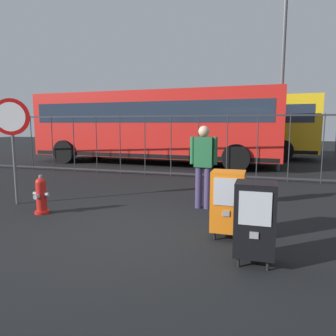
% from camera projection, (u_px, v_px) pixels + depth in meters
% --- Properties ---
extents(ground_plane, '(60.00, 60.00, 0.00)m').
position_uv_depth(ground_plane, '(127.00, 235.00, 4.93)').
color(ground_plane, black).
extents(fire_hydrant, '(0.33, 0.32, 0.75)m').
position_uv_depth(fire_hydrant, '(41.00, 195.00, 6.07)').
color(fire_hydrant, red).
rests_on(fire_hydrant, ground_plane).
extents(newspaper_box_primary, '(0.48, 0.42, 1.02)m').
position_uv_depth(newspaper_box_primary, '(255.00, 219.00, 3.84)').
color(newspaper_box_primary, black).
rests_on(newspaper_box_primary, ground_plane).
extents(newspaper_box_secondary, '(0.48, 0.42, 1.02)m').
position_uv_depth(newspaper_box_secondary, '(228.00, 201.00, 4.73)').
color(newspaper_box_secondary, black).
rests_on(newspaper_box_secondary, ground_plane).
extents(stop_sign, '(0.71, 0.31, 2.23)m').
position_uv_depth(stop_sign, '(12.00, 129.00, 6.62)').
color(stop_sign, '#4C4F54').
rests_on(stop_sign, ground_plane).
extents(pedestrian, '(0.55, 0.22, 1.67)m').
position_uv_depth(pedestrian, '(203.00, 162.00, 6.37)').
color(pedestrian, '#382D51').
rests_on(pedestrian, ground_plane).
extents(fence_barrier, '(18.03, 0.04, 2.00)m').
position_uv_depth(fence_barrier, '(198.00, 146.00, 10.06)').
color(fence_barrier, '#2D2D33').
rests_on(fence_barrier, ground_plane).
extents(bus_near, '(10.63, 3.29, 3.00)m').
position_uv_depth(bus_near, '(154.00, 124.00, 13.53)').
color(bus_near, red).
rests_on(bus_near, ground_plane).
extents(bus_far, '(10.70, 3.60, 3.00)m').
position_uv_depth(bus_far, '(210.00, 124.00, 16.68)').
color(bus_far, gold).
rests_on(bus_far, ground_plane).
extents(street_light_near_right, '(0.32, 0.32, 8.10)m').
position_uv_depth(street_light_near_right, '(284.00, 39.00, 11.01)').
color(street_light_near_right, '#4C4F54').
rests_on(street_light_near_right, ground_plane).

